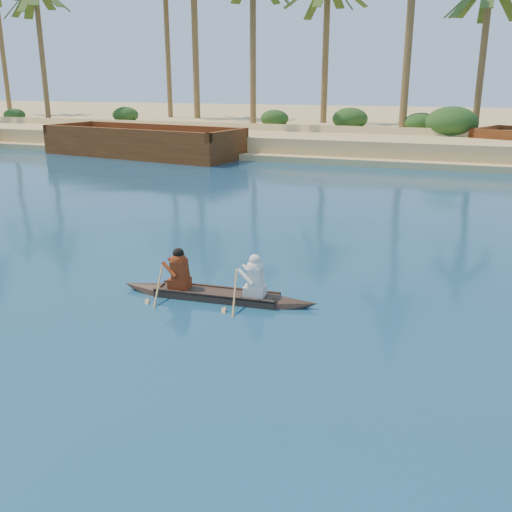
% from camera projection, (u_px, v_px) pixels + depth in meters
% --- Properties ---
extents(ground, '(160.00, 160.00, 0.00)m').
position_uv_depth(ground, '(94.00, 291.00, 13.10)').
color(ground, '#0C2A4F').
rests_on(ground, ground).
extents(sandy_embankment, '(150.00, 51.00, 1.50)m').
position_uv_depth(sandy_embankment, '(387.00, 126.00, 54.92)').
color(sandy_embankment, tan).
rests_on(sandy_embankment, ground).
extents(palm_grove, '(110.00, 14.00, 16.00)m').
position_uv_depth(palm_grove, '(371.00, 33.00, 42.09)').
color(palm_grove, '#3A4F1C').
rests_on(palm_grove, ground).
extents(shrub_cluster, '(100.00, 6.00, 2.40)m').
position_uv_depth(shrub_cluster, '(357.00, 131.00, 40.95)').
color(shrub_cluster, '#1B3E16').
rests_on(shrub_cluster, ground).
extents(canoe, '(4.57, 0.93, 1.25)m').
position_uv_depth(canoe, '(217.00, 288.00, 12.54)').
color(canoe, '#39281F').
rests_on(canoe, ground).
extents(barge_mid, '(13.66, 6.31, 2.19)m').
position_uv_depth(barge_mid, '(143.00, 144.00, 36.59)').
color(barge_mid, brown).
rests_on(barge_mid, ground).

